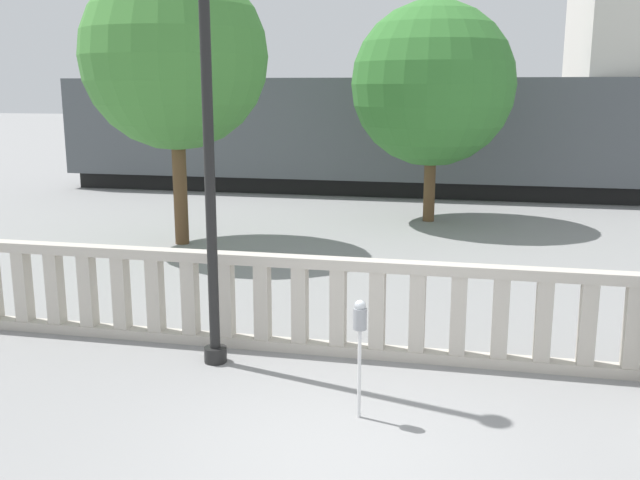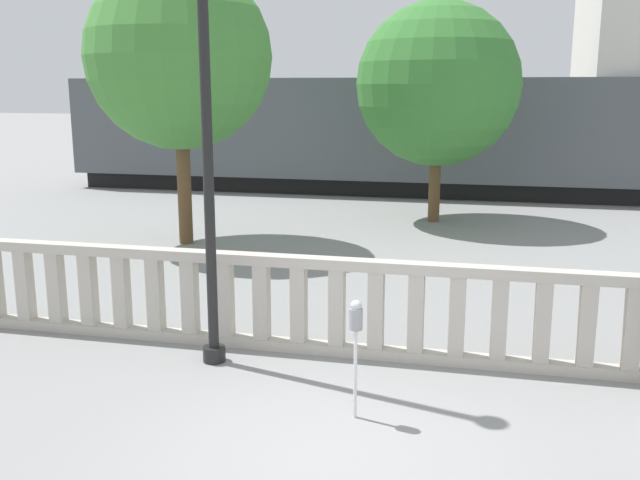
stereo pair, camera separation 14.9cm
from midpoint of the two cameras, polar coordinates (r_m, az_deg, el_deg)
ground_plane at (r=7.35m, az=1.77°, el=-16.62°), size 160.00×160.00×0.00m
balustrade at (r=9.45m, az=4.95°, el=-5.57°), size 14.19×0.24×1.33m
lamppost at (r=8.93m, az=-8.72°, el=13.52°), size 0.33×0.33×6.91m
parking_meter at (r=7.64m, az=3.45°, el=-6.94°), size 0.15×0.15×1.33m
train_near at (r=24.18m, az=15.75°, el=8.06°), size 29.97×3.10×4.41m
tree_left at (r=19.04m, az=9.63°, el=12.17°), size 4.23×4.23×5.71m
tree_right at (r=16.35m, az=-10.95°, el=14.19°), size 4.08×4.08×6.22m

